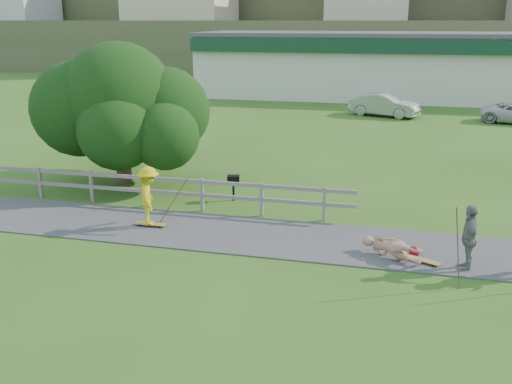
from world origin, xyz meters
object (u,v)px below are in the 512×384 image
skater_rider (149,199)px  spectator_b (469,238)px  car_silver (384,105)px  skater_fallen (391,248)px  tree (121,122)px  bbq (233,188)px

skater_rider → spectator_b: (8.97, -0.92, -0.04)m
spectator_b → car_silver: bearing=-175.8°
skater_fallen → car_silver: (-0.97, 23.75, 0.43)m
skater_fallen → skater_rider: bearing=116.2°
skater_fallen → spectator_b: size_ratio=0.98×
car_silver → tree: 20.86m
skater_rider → spectator_b: skater_rider is taller
spectator_b → car_silver: spectator_b is taller
skater_fallen → bbq: bearing=86.1°
skater_fallen → spectator_b: 1.93m
spectator_b → bbq: size_ratio=1.91×
spectator_b → skater_fallen: bearing=-98.9°
car_silver → tree: (-9.19, -18.66, 1.61)m
skater_rider → bbq: bearing=-51.5°
skater_fallen → car_silver: bearing=34.2°
skater_rider → bbq: skater_rider is taller
skater_fallen → car_silver: 23.77m
car_silver → tree: tree is taller
skater_rider → skater_fallen: skater_rider is taller
tree → spectator_b: bearing=-23.8°
car_silver → bbq: (-4.47, -19.84, -0.29)m
skater_rider → skater_fallen: size_ratio=1.07×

